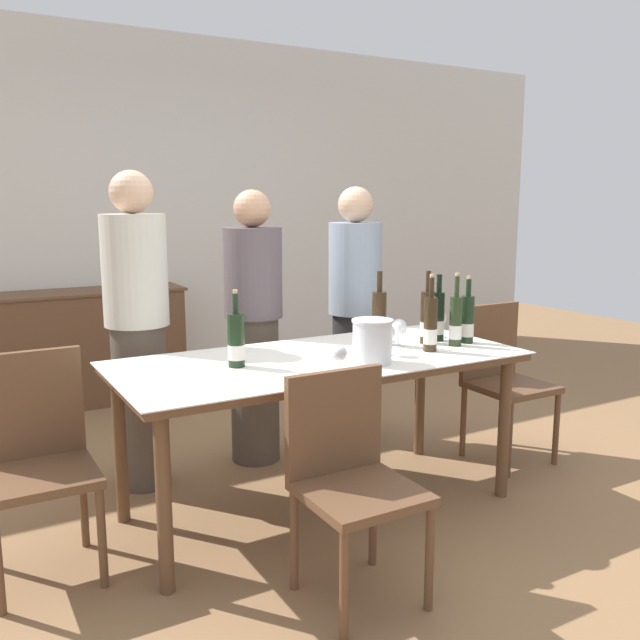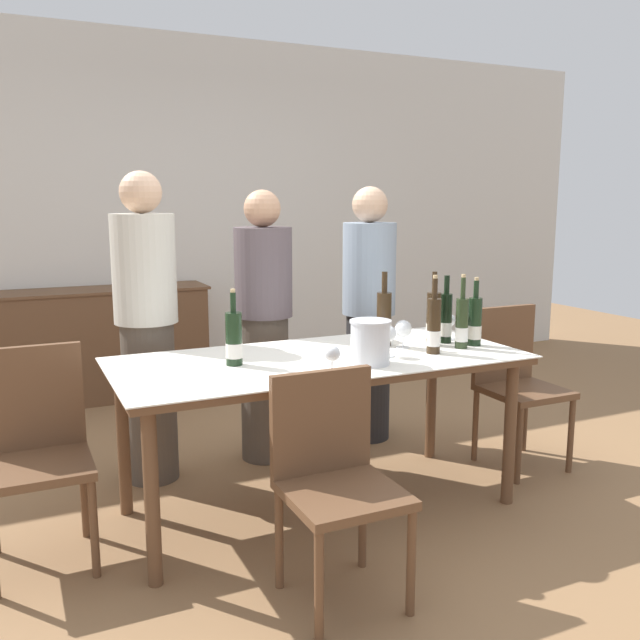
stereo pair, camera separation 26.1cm
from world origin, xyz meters
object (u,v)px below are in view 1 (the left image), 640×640
object	(u,v)px
wine_glass_1	(399,328)
person_guest_left	(254,329)
wine_glass_2	(339,355)
person_host	(138,332)
wine_bottle_3	(427,319)
wine_glass_0	(387,334)
wine_bottle_4	(379,319)
sideboard_cabinet	(75,348)
wine_glass_3	(440,320)
chair_right_end	(501,371)
wine_bottle_6	(431,325)
chair_left_end	(36,450)
wine_bottle_2	(456,322)
dining_table	(320,372)
person_guest_right	(355,314)
chair_near_front	(349,469)
wine_bottle_1	(236,341)
wine_bottle_5	(438,317)
ice_bucket	(372,340)
wine_bottle_0	(467,320)

from	to	relation	value
wine_glass_1	person_guest_left	size ratio (longest dim) A/B	0.09
wine_glass_2	person_host	distance (m)	1.21
wine_bottle_3	wine_glass_0	size ratio (longest dim) A/B	2.53
wine_glass_2	person_host	size ratio (longest dim) A/B	0.08
wine_bottle_4	person_guest_left	xyz separation A→B (m)	(-0.42, 0.65, -0.12)
sideboard_cabinet	wine_glass_3	world-z (taller)	wine_glass_3
wine_glass_3	wine_bottle_3	bearing A→B (deg)	-152.16
wine_bottle_4	chair_right_end	size ratio (longest dim) A/B	0.42
wine_bottle_6	wine_glass_1	xyz separation A→B (m)	(-0.07, 0.16, -0.03)
chair_left_end	wine_bottle_2	bearing A→B (deg)	-5.79
dining_table	chair_left_end	bearing A→B (deg)	176.10
wine_bottle_6	person_guest_right	distance (m)	0.98
chair_right_end	wine_bottle_6	bearing A→B (deg)	-161.69
wine_glass_1	wine_glass_2	world-z (taller)	wine_glass_1
wine_glass_0	chair_near_front	bearing A→B (deg)	-135.53
wine_bottle_3	person_guest_right	xyz separation A→B (m)	(0.06, 0.80, -0.10)
chair_right_end	person_guest_right	distance (m)	0.95
wine_bottle_1	wine_bottle_5	world-z (taller)	wine_bottle_5
wine_bottle_1	person_host	bearing A→B (deg)	110.34
chair_left_end	dining_table	bearing A→B (deg)	-3.90
chair_near_front	person_host	distance (m)	1.49
ice_bucket	chair_right_end	xyz separation A→B (m)	(1.12, 0.31, -0.36)
wine_bottle_0	wine_bottle_4	xyz separation A→B (m)	(-0.43, 0.19, 0.01)
wine_bottle_0	wine_bottle_5	xyz separation A→B (m)	(-0.10, 0.12, 0.01)
sideboard_cabinet	ice_bucket	bearing A→B (deg)	-71.86
dining_table	wine_bottle_2	bearing A→B (deg)	-9.02
wine_bottle_0	chair_left_end	size ratio (longest dim) A/B	0.39
wine_bottle_2	dining_table	bearing A→B (deg)	170.98
wine_glass_2	person_guest_left	xyz separation A→B (m)	(0.10, 1.10, -0.08)
wine_glass_0	person_guest_right	distance (m)	1.01
wine_bottle_4	chair_left_end	xyz separation A→B (m)	(-1.68, -0.01, -0.39)
wine_bottle_1	wine_bottle_6	bearing A→B (deg)	-10.71
wine_bottle_0	wine_glass_1	size ratio (longest dim) A/B	2.47
wine_bottle_0	wine_glass_2	distance (m)	0.98
wine_glass_2	chair_right_end	size ratio (longest dim) A/B	0.15
wine_glass_3	chair_left_end	size ratio (longest dim) A/B	0.16
sideboard_cabinet	wine_bottle_1	distance (m)	2.45
wine_bottle_4	wine_glass_3	world-z (taller)	wine_bottle_4
sideboard_cabinet	chair_left_end	bearing A→B (deg)	-103.47
wine_glass_3	person_host	xyz separation A→B (m)	(-1.48, 0.64, -0.03)
wine_bottle_3	chair_near_front	distance (m)	1.19
wine_bottle_2	wine_bottle_3	xyz separation A→B (m)	(-0.09, 0.12, 0.01)
wine_glass_0	chair_near_front	xyz separation A→B (m)	(-0.56, -0.55, -0.38)
wine_bottle_1	person_guest_right	distance (m)	1.37
wine_glass_1	person_guest_right	world-z (taller)	person_guest_right
wine_glass_0	wine_glass_3	distance (m)	0.54
dining_table	wine_bottle_1	distance (m)	0.46
ice_bucket	wine_bottle_3	size ratio (longest dim) A/B	0.53
wine_bottle_3	person_host	bearing A→B (deg)	151.44
wine_bottle_0	wine_glass_1	xyz separation A→B (m)	(-0.37, 0.10, -0.02)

